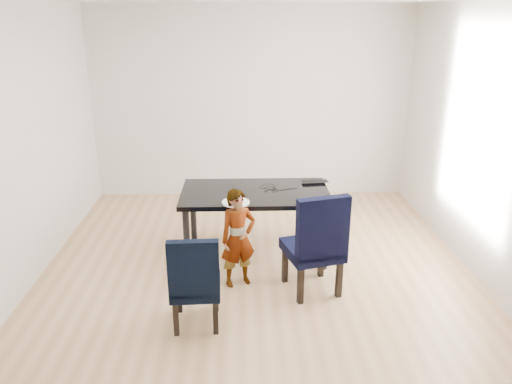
{
  "coord_description": "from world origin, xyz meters",
  "views": [
    {
      "loc": [
        -0.14,
        -4.58,
        2.57
      ],
      "look_at": [
        0.0,
        0.2,
        0.85
      ],
      "focal_mm": 35.0,
      "sensor_mm": 36.0,
      "label": 1
    }
  ],
  "objects_px": {
    "dining_table": "(255,223)",
    "plate": "(236,202)",
    "child": "(238,238)",
    "chair_right": "(313,241)",
    "chair_left": "(195,278)",
    "laptop": "(314,181)"
  },
  "relations": [
    {
      "from": "dining_table",
      "to": "plate",
      "type": "height_order",
      "value": "plate"
    },
    {
      "from": "child",
      "to": "plate",
      "type": "distance_m",
      "value": 0.4
    },
    {
      "from": "chair_right",
      "to": "plate",
      "type": "distance_m",
      "value": 0.88
    },
    {
      "from": "plate",
      "to": "chair_right",
      "type": "bearing_deg",
      "value": -30.37
    },
    {
      "from": "chair_left",
      "to": "plate",
      "type": "height_order",
      "value": "chair_left"
    },
    {
      "from": "child",
      "to": "chair_left",
      "type": "bearing_deg",
      "value": -141.26
    },
    {
      "from": "laptop",
      "to": "plate",
      "type": "bearing_deg",
      "value": 29.74
    },
    {
      "from": "chair_left",
      "to": "chair_right",
      "type": "bearing_deg",
      "value": 24.28
    },
    {
      "from": "child",
      "to": "plate",
      "type": "height_order",
      "value": "child"
    },
    {
      "from": "chair_right",
      "to": "child",
      "type": "height_order",
      "value": "chair_right"
    },
    {
      "from": "chair_left",
      "to": "child",
      "type": "bearing_deg",
      "value": 59.22
    },
    {
      "from": "chair_left",
      "to": "laptop",
      "type": "relative_size",
      "value": 2.92
    },
    {
      "from": "dining_table",
      "to": "laptop",
      "type": "relative_size",
      "value": 5.36
    },
    {
      "from": "dining_table",
      "to": "plate",
      "type": "bearing_deg",
      "value": -120.63
    },
    {
      "from": "chair_right",
      "to": "laptop",
      "type": "height_order",
      "value": "chair_right"
    },
    {
      "from": "laptop",
      "to": "chair_left",
      "type": "bearing_deg",
      "value": 46.3
    },
    {
      "from": "child",
      "to": "laptop",
      "type": "distance_m",
      "value": 1.31
    },
    {
      "from": "chair_right",
      "to": "plate",
      "type": "xyz_separation_m",
      "value": [
        -0.73,
        0.43,
        0.24
      ]
    },
    {
      "from": "dining_table",
      "to": "plate",
      "type": "relative_size",
      "value": 5.68
    },
    {
      "from": "child",
      "to": "laptop",
      "type": "bearing_deg",
      "value": 25.04
    },
    {
      "from": "chair_left",
      "to": "plate",
      "type": "bearing_deg",
      "value": 68.44
    },
    {
      "from": "chair_right",
      "to": "plate",
      "type": "height_order",
      "value": "chair_right"
    }
  ]
}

